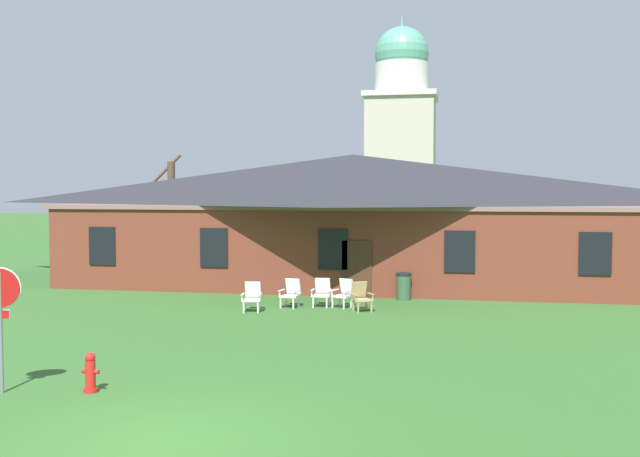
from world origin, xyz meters
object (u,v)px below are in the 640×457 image
object	(u,v)px
stop_sign	(0,304)
lawn_chair_by_porch	(252,296)
lawn_chair_left_end	(322,292)
lawn_chair_right_end	(361,296)
fire_hydrant	(90,373)
lawn_chair_near_door	(291,292)
trash_bin	(404,286)
lawn_chair_middle	(344,293)

from	to	relation	value
stop_sign	lawn_chair_by_porch	distance (m)	10.49
stop_sign	lawn_chair_left_end	world-z (taller)	stop_sign
lawn_chair_left_end	lawn_chair_right_end	world-z (taller)	same
fire_hydrant	lawn_chair_left_end	bearing A→B (deg)	77.43
stop_sign	fire_hydrant	world-z (taller)	stop_sign
stop_sign	fire_hydrant	size ratio (longest dim) A/B	3.13
stop_sign	lawn_chair_near_door	bearing A→B (deg)	74.15
lawn_chair_near_door	lawn_chair_right_end	world-z (taller)	same
stop_sign	lawn_chair_right_end	world-z (taller)	stop_sign
lawn_chair_by_porch	trash_bin	world-z (taller)	trash_bin
lawn_chair_near_door	fire_hydrant	distance (m)	10.98
lawn_chair_near_door	trash_bin	size ratio (longest dim) A/B	0.98
lawn_chair_by_porch	lawn_chair_near_door	bearing A→B (deg)	44.71
trash_bin	lawn_chair_left_end	bearing A→B (deg)	-142.55
stop_sign	lawn_chair_near_door	world-z (taller)	stop_sign
stop_sign	lawn_chair_by_porch	xyz separation A→B (m)	(2.13, 10.20, -1.25)
stop_sign	fire_hydrant	xyz separation A→B (m)	(1.68, 0.37, -1.37)
stop_sign	lawn_chair_near_door	size ratio (longest dim) A/B	2.58
stop_sign	trash_bin	xyz separation A→B (m)	(6.81, 13.60, -1.25)
lawn_chair_by_porch	trash_bin	xyz separation A→B (m)	(4.68, 3.41, -0.00)
lawn_chair_left_end	lawn_chair_near_door	bearing A→B (deg)	-160.71
trash_bin	stop_sign	bearing A→B (deg)	-116.59
lawn_chair_left_end	trash_bin	distance (m)	3.30
lawn_chair_middle	lawn_chair_right_end	world-z (taller)	same
fire_hydrant	lawn_chair_middle	bearing A→B (deg)	73.72
lawn_chair_near_door	lawn_chair_middle	distance (m)	1.79
lawn_chair_near_door	lawn_chair_right_end	distance (m)	2.46
lawn_chair_near_door	trash_bin	world-z (taller)	trash_bin
lawn_chair_middle	lawn_chair_near_door	bearing A→B (deg)	-169.75
lawn_chair_left_end	trash_bin	world-z (taller)	trash_bin
lawn_chair_left_end	stop_sign	bearing A→B (deg)	-109.85
lawn_chair_by_porch	lawn_chair_middle	xyz separation A→B (m)	(2.82, 1.37, 0.00)
lawn_chair_left_end	lawn_chair_middle	distance (m)	0.77
lawn_chair_near_door	stop_sign	bearing A→B (deg)	-105.85
lawn_chair_near_door	trash_bin	xyz separation A→B (m)	(3.62, 2.36, -0.00)
lawn_chair_middle	trash_bin	bearing A→B (deg)	47.66
lawn_chair_near_door	fire_hydrant	bearing A→B (deg)	-97.91
fire_hydrant	trash_bin	world-z (taller)	trash_bin
lawn_chair_near_door	lawn_chair_left_end	bearing A→B (deg)	19.29
lawn_chair_right_end	trash_bin	world-z (taller)	trash_bin
fire_hydrant	stop_sign	bearing A→B (deg)	-167.59
stop_sign	trash_bin	world-z (taller)	stop_sign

